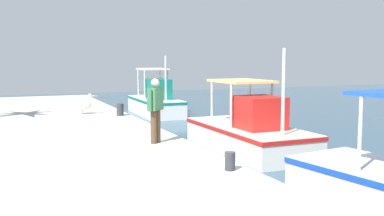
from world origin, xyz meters
TOP-DOWN VIEW (x-y plane):
  - fishing_boat_nearest at (-12.90, 2.86)m, footprint 5.03×1.97m
  - fishing_boat_second at (-2.82, 2.74)m, footprint 5.22×2.19m
  - pelican at (-8.36, -1.69)m, footprint 0.47×0.97m
  - fisherman_standing at (-1.43, -0.92)m, footprint 0.48×0.51m
  - mooring_bollard_nearest at (-7.27, -0.45)m, footprint 0.27×0.27m
  - mooring_bollard_second at (1.85, -0.45)m, footprint 0.21×0.21m

SIDE VIEW (x-z plane):
  - fishing_boat_second at x=-2.82m, z-range -1.02..2.28m
  - fishing_boat_nearest at x=-12.90m, z-range -0.91..2.26m
  - mooring_bollard_second at x=1.85m, z-range 0.80..1.17m
  - mooring_bollard_nearest at x=-7.27m, z-range 0.80..1.27m
  - pelican at x=-8.36m, z-range 0.79..1.61m
  - fisherman_standing at x=-1.43m, z-range 0.90..2.59m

